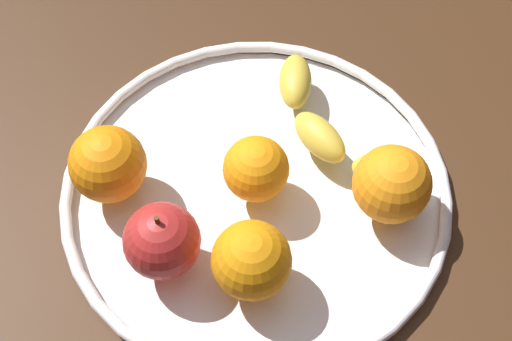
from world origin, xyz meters
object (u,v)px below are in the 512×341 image
Objects in this scene: fruit_bowl at (256,191)px; orange_back_left at (257,169)px; orange_center at (108,164)px; orange_front_right at (392,184)px; orange_front_left at (251,260)px; banana at (336,131)px; apple at (162,241)px.

fruit_bowl is 4.17cm from orange_back_left.
orange_center is 27.49cm from orange_front_right.
orange_center reaches higher than orange_front_left.
orange_front_right is at bearing 63.47° from fruit_bowl.
orange_front_left reaches higher than banana.
orange_center and orange_front_right have the same top height.
orange_front_right reaches higher than banana.
fruit_bowl is 11.02cm from orange_front_left.
fruit_bowl is 5.39× the size of orange_front_left.
apple is at bearing -64.75° from orange_back_left.
orange_front_right is at bearing 103.21° from orange_front_left.
fruit_bowl is 5.20× the size of orange_front_right.
apple is 22.40cm from orange_front_right.
orange_front_left is (13.95, 10.29, -0.13)cm from orange_center.
orange_center is at bearing -108.27° from fruit_bowl.
apple is 11.87cm from orange_back_left.
banana is 10.06cm from orange_back_left.
orange_center is (-4.52, -13.69, 4.71)cm from fruit_bowl.
fruit_bowl is 12.60cm from apple.
orange_back_left is (2.88, -9.51, 1.53)cm from banana.
banana is at bearing -166.28° from orange_front_right.
apple is 10.07cm from orange_center.
orange_front_right is (8.74, 2.13, 2.07)cm from banana.
orange_back_left is at bearing 71.83° from orange_center.
apple reaches higher than orange_front_right.
fruit_bowl is 6.06× the size of orange_back_left.
orange_back_left is 0.89× the size of orange_front_left.
orange_center is at bearing -143.57° from orange_front_left.
orange_front_left reaches higher than orange_back_left.
banana is at bearing 106.61° from fruit_bowl.
fruit_bowl is at bearing -95.39° from orange_back_left.
orange_center is (-1.65, -23.31, 2.06)cm from banana.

